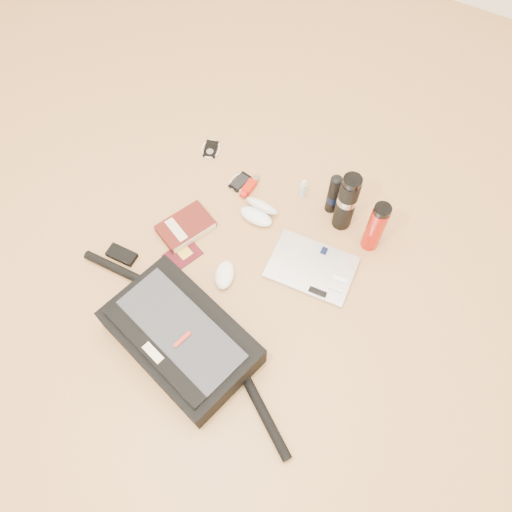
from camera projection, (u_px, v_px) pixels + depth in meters
name	position (u px, v px, depth m)	size (l,w,h in m)	color
ground	(241.00, 283.00, 1.89)	(4.00, 4.00, 0.00)	tan
messenger_bag	(180.00, 337.00, 1.72)	(1.03, 0.44, 0.15)	black
laptop	(312.00, 268.00, 1.91)	(0.34, 0.25, 0.03)	silver
book	(186.00, 227.00, 1.98)	(0.21, 0.25, 0.04)	#4F130E
passport	(183.00, 254.00, 1.94)	(0.14, 0.16, 0.01)	#480C14
mouse	(225.00, 275.00, 1.88)	(0.11, 0.14, 0.04)	white
sunglasses_case	(259.00, 211.00, 2.00)	(0.15, 0.12, 0.08)	white
ipod	(211.00, 149.00, 2.18)	(0.10, 0.11, 0.01)	black
phone	(240.00, 182.00, 2.10)	(0.09, 0.11, 0.01)	black
inhaler	(250.00, 186.00, 2.08)	(0.04, 0.12, 0.03)	#BB1708
spray_bottle	(303.00, 189.00, 2.04)	(0.03, 0.03, 0.10)	#B4DEF9
aerosol_can	(334.00, 194.00, 1.96)	(0.05, 0.05, 0.21)	black
thermos_black	(347.00, 202.00, 1.88)	(0.10, 0.10, 0.29)	black
thermos_red	(376.00, 227.00, 1.86)	(0.08, 0.08, 0.26)	#B4170D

